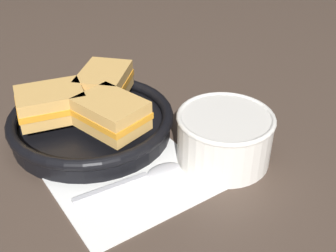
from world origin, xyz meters
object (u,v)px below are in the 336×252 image
Objects in this scene: soup_bowl at (224,135)px; skillet at (92,123)px; sandwich_far_left at (51,104)px; spoon at (150,175)px; sandwich_near_right at (104,83)px; sandwich_near_left at (111,114)px.

soup_bowl reaches higher than skillet.
sandwich_far_left reaches higher than skillet.
sandwich_far_left reaches higher than soup_bowl.
spoon is 0.61× the size of skillet.
skillet is 2.11× the size of sandwich_near_right.
sandwich_near_left and sandwich_far_left have the same top height.
sandwich_near_right is at bearing 5.08° from sandwich_far_left.
spoon is at bearing -102.21° from sandwich_near_right.
sandwich_near_left is 0.96× the size of sandwich_far_left.
sandwich_near_right is (-0.07, 0.21, 0.02)m from soup_bowl.
soup_bowl is at bearing -55.63° from skillet.
sandwich_far_left is (-0.18, 0.20, 0.02)m from soup_bowl.
skillet is at bearing -144.92° from sandwich_near_right.
skillet is 0.07m from sandwich_near_left.
sandwich_far_left reaches higher than spoon.
spoon is 1.41× the size of sandwich_near_left.
sandwich_near_left is at bearing 134.11° from soup_bowl.
sandwich_near_right is at bearing 65.08° from sandwich_near_left.
skillet is at bearing 101.10° from spoon.
sandwich_near_right reaches higher than soup_bowl.
sandwich_near_right and sandwich_far_left have the same top height.
sandwich_far_left is (-0.05, 0.02, 0.04)m from skillet.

